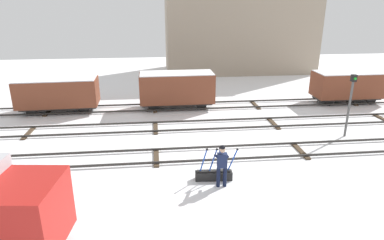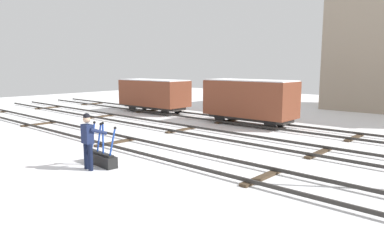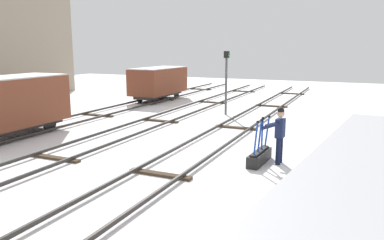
{
  "view_description": "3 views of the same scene",
  "coord_description": "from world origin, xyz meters",
  "px_view_note": "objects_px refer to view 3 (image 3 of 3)",
  "views": [
    {
      "loc": [
        -3.42,
        -14.5,
        7.0
      ],
      "look_at": [
        -1.56,
        2.53,
        0.94
      ],
      "focal_mm": 31.7,
      "sensor_mm": 36.0,
      "label": 1
    },
    {
      "loc": [
        8.69,
        -8.65,
        3.22
      ],
      "look_at": [
        0.57,
        0.26,
        1.38
      ],
      "focal_mm": 33.46,
      "sensor_mm": 36.0,
      "label": 2
    },
    {
      "loc": [
        -12.53,
        -5.08,
        3.59
      ],
      "look_at": [
        -0.56,
        0.34,
        1.07
      ],
      "focal_mm": 35.47,
      "sensor_mm": 36.0,
      "label": 3
    }
  ],
  "objects_px": {
    "freight_car_back_track": "(7,103)",
    "signal_post": "(226,76)",
    "switch_lever_frame": "(260,155)",
    "freight_car_far_end": "(159,81)",
    "rail_worker": "(279,132)"
  },
  "relations": [
    {
      "from": "freight_car_back_track",
      "to": "signal_post",
      "type": "bearing_deg",
      "value": -35.34
    },
    {
      "from": "switch_lever_frame",
      "to": "freight_car_back_track",
      "type": "bearing_deg",
      "value": 97.95
    },
    {
      "from": "switch_lever_frame",
      "to": "signal_post",
      "type": "bearing_deg",
      "value": 29.39
    },
    {
      "from": "signal_post",
      "to": "switch_lever_frame",
      "type": "bearing_deg",
      "value": -153.73
    },
    {
      "from": "signal_post",
      "to": "freight_car_back_track",
      "type": "bearing_deg",
      "value": 145.1
    },
    {
      "from": "switch_lever_frame",
      "to": "rail_worker",
      "type": "relative_size",
      "value": 0.98
    },
    {
      "from": "rail_worker",
      "to": "switch_lever_frame",
      "type": "bearing_deg",
      "value": 114.09
    },
    {
      "from": "rail_worker",
      "to": "freight_car_far_end",
      "type": "relative_size",
      "value": 0.37
    },
    {
      "from": "switch_lever_frame",
      "to": "freight_car_far_end",
      "type": "bearing_deg",
      "value": 44.39
    },
    {
      "from": "rail_worker",
      "to": "freight_car_far_end",
      "type": "xyz_separation_m",
      "value": [
        11.21,
        10.55,
        0.3
      ]
    },
    {
      "from": "freight_car_back_track",
      "to": "freight_car_far_end",
      "type": "relative_size",
      "value": 1.03
    },
    {
      "from": "freight_car_far_end",
      "to": "signal_post",
      "type": "bearing_deg",
      "value": -119.83
    },
    {
      "from": "switch_lever_frame",
      "to": "freight_car_back_track",
      "type": "relative_size",
      "value": 0.35
    },
    {
      "from": "rail_worker",
      "to": "freight_car_far_end",
      "type": "height_order",
      "value": "freight_car_far_end"
    },
    {
      "from": "signal_post",
      "to": "freight_car_far_end",
      "type": "relative_size",
      "value": 0.7
    }
  ]
}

